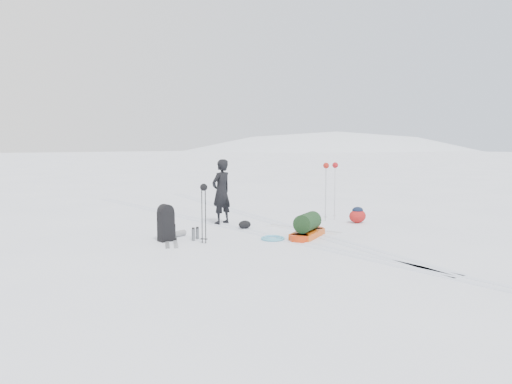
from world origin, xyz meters
TOP-DOWN VIEW (x-y plane):
  - ground at (0.00, 0.00)m, footprint 200.00×200.00m
  - ski_tracks at (0.61, 0.88)m, footprint 3.38×17.97m
  - skier at (0.02, 1.62)m, footprint 0.69×0.54m
  - pulk_sled at (0.62, -1.06)m, footprint 1.43×1.04m
  - expedition_rucksack at (-2.08, 0.38)m, footprint 0.80×0.55m
  - ski_poles_black at (-1.58, -0.32)m, footprint 0.15×0.16m
  - ski_poles_silver at (2.68, 0.40)m, footprint 0.50×0.17m
  - touring_skis_grey at (-2.00, 0.37)m, footprint 0.94×1.66m
  - touring_skis_white at (1.20, -0.22)m, footprint 0.91×1.95m
  - rope_coil at (-0.17, -0.82)m, footprint 0.55×0.55m
  - small_daypack at (2.99, -0.30)m, footprint 0.61×0.60m
  - thermos_pair at (-1.55, 0.11)m, footprint 0.25×0.21m
  - stuff_sack at (0.10, 0.66)m, footprint 0.34×0.26m

SIDE VIEW (x-z plane):
  - ground at x=0.00m, z-range 0.00..0.00m
  - ski_tracks at x=0.61m, z-range 0.00..0.01m
  - touring_skis_grey at x=-2.00m, z-range -0.02..0.05m
  - touring_skis_white at x=1.20m, z-range -0.02..0.05m
  - rope_coil at x=-0.17m, z-range 0.00..0.06m
  - stuff_sack at x=0.10m, z-range 0.00..0.20m
  - thermos_pair at x=-1.55m, z-range -0.01..0.28m
  - small_daypack at x=2.99m, z-range -0.01..0.41m
  - pulk_sled at x=0.62m, z-range -0.06..0.48m
  - expedition_rucksack at x=-2.08m, z-range -0.03..0.76m
  - skier at x=0.02m, z-range 0.00..1.66m
  - ski_poles_black at x=-1.58m, z-range 0.40..1.65m
  - ski_poles_silver at x=2.68m, z-range 0.53..2.09m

